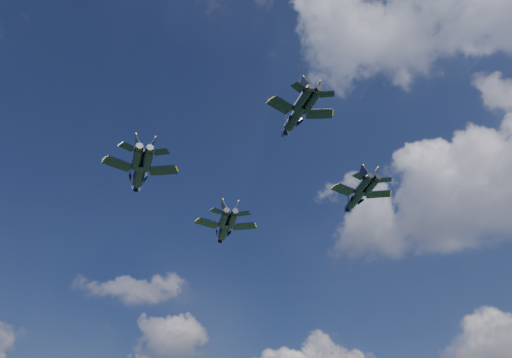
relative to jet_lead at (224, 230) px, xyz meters
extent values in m
cylinder|color=black|center=(0.43, -0.40, -0.08)|extent=(8.48, 8.02, 1.95)
cone|color=black|center=(-4.18, 3.85, -0.08)|extent=(3.31, 3.26, 1.84)
ellipsoid|color=brown|center=(-2.20, 2.02, 0.51)|extent=(2.99, 2.87, 0.89)
cube|color=black|center=(-0.62, -4.72, -0.08)|extent=(4.38, 5.65, 0.19)
cube|color=black|center=(4.66, 1.00, -0.08)|extent=(5.70, 4.67, 0.19)
cube|color=black|center=(4.33, -7.81, -0.08)|extent=(2.22, 2.92, 0.15)
cube|color=black|center=(8.14, -3.67, -0.08)|extent=(2.99, 2.39, 0.15)
cube|color=black|center=(4.80, -6.03, 1.43)|extent=(2.85, 1.91, 3.26)
cube|color=black|center=(6.41, -4.28, 1.43)|extent=(1.95, 2.71, 3.26)
cylinder|color=black|center=(4.33, -29.22, -1.88)|extent=(8.67, 7.42, 1.91)
cone|color=black|center=(-0.49, -25.41, -1.88)|extent=(3.28, 3.12, 1.80)
ellipsoid|color=brown|center=(1.59, -27.05, -1.30)|extent=(3.02, 2.70, 0.87)
cube|color=black|center=(3.63, -33.53, -1.88)|extent=(4.02, 5.46, 0.19)
cube|color=black|center=(8.36, -27.54, -1.88)|extent=(5.60, 4.81, 0.19)
cube|color=black|center=(8.69, -36.19, -1.88)|extent=(2.02, 2.79, 0.15)
cube|color=black|center=(12.11, -31.86, -1.88)|extent=(2.97, 2.48, 0.15)
cube|color=black|center=(9.01, -34.41, -0.40)|extent=(2.90, 1.85, 3.19)
cube|color=black|center=(10.46, -32.58, -0.40)|extent=(2.09, 2.52, 3.19)
cylinder|color=black|center=(30.26, 3.51, -0.18)|extent=(7.93, 7.11, 1.78)
cone|color=black|center=(25.89, 7.22, -0.18)|extent=(3.05, 2.94, 1.68)
ellipsoid|color=brown|center=(27.78, 5.62, 0.37)|extent=(2.78, 2.57, 0.81)
cube|color=black|center=(29.46, -0.48, -0.18)|extent=(3.87, 5.12, 0.18)
cube|color=black|center=(34.07, 4.94, -0.18)|extent=(5.22, 4.39, 0.18)
cube|color=black|center=(34.10, -3.12, -0.18)|extent=(1.95, 2.63, 0.14)
cube|color=black|center=(37.42, 0.79, -0.18)|extent=(2.75, 2.25, 0.14)
cube|color=black|center=(34.45, -1.48, 1.21)|extent=(2.66, 1.74, 2.97)
cube|color=black|center=(35.86, 0.18, 1.21)|extent=(1.87, 2.41, 2.97)
cylinder|color=black|center=(34.92, -26.17, -1.17)|extent=(7.33, 5.77, 1.57)
cone|color=black|center=(30.77, -23.28, -1.17)|extent=(2.71, 2.51, 1.48)
ellipsoid|color=brown|center=(32.56, -24.53, -0.69)|extent=(2.53, 2.12, 0.71)
cube|color=black|center=(34.56, -29.74, -1.17)|extent=(3.10, 4.41, 0.16)
cube|color=black|center=(38.14, -24.59, -1.17)|extent=(4.60, 4.09, 0.16)
cube|color=black|center=(38.85, -31.66, -1.17)|extent=(1.55, 2.23, 0.12)
cube|color=black|center=(41.44, -27.95, -1.17)|extent=(2.46, 2.12, 0.12)
cube|color=black|center=(39.02, -30.19, 0.05)|extent=(2.44, 1.51, 2.62)
cube|color=black|center=(40.12, -28.62, 0.05)|extent=(1.83, 1.97, 2.62)
camera|label=1|loc=(70.55, -86.09, -54.84)|focal=40.00mm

